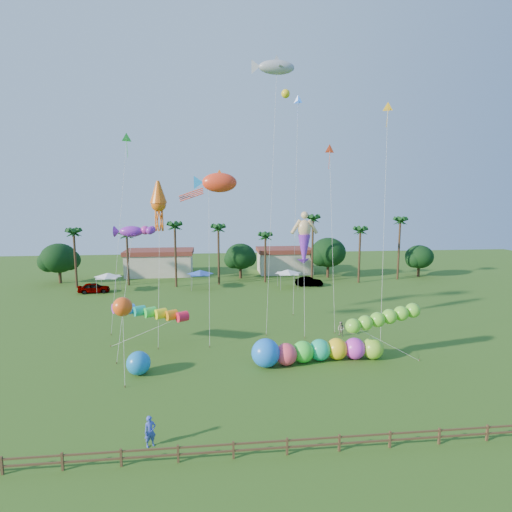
{
  "coord_description": "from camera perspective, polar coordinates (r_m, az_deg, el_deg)",
  "views": [
    {
      "loc": [
        -3.96,
        -26.24,
        14.14
      ],
      "look_at": [
        0.0,
        10.0,
        9.0
      ],
      "focal_mm": 28.0,
      "sensor_mm": 36.0,
      "label": 1
    }
  ],
  "objects": [
    {
      "name": "ground",
      "position": [
        30.07,
        2.21,
        -20.03
      ],
      "size": [
        160.0,
        160.0,
        0.0
      ],
      "primitive_type": "plane",
      "color": "#285116",
      "rests_on": "ground"
    },
    {
      "name": "fish_kite",
      "position": [
        43.01,
        -5.24,
        10.4
      ],
      "size": [
        5.79,
        7.44,
        17.1
      ],
      "color": "#FC3A1C",
      "rests_on": "ground"
    },
    {
      "name": "merman_kite",
      "position": [
        43.18,
        6.9,
        2.1
      ],
      "size": [
        2.66,
        4.21,
        12.43
      ],
      "color": "#E0B87F",
      "rests_on": "ground"
    },
    {
      "name": "fence",
      "position": [
        24.66,
        4.47,
        -25.26
      ],
      "size": [
        36.12,
        0.12,
        1.0
      ],
      "color": "brown",
      "rests_on": "ground"
    },
    {
      "name": "squid_kite",
      "position": [
        42.58,
        -13.74,
        7.2
      ],
      "size": [
        1.97,
        5.98,
        16.18
      ],
      "color": "orange",
      "rests_on": "ground"
    },
    {
      "name": "green_worm",
      "position": [
        36.06,
        13.69,
        -9.71
      ],
      "size": [
        9.73,
        3.13,
        4.08
      ],
      "color": "#6DD72F",
      "rests_on": "ground"
    },
    {
      "name": "blue_ball",
      "position": [
        34.95,
        -16.44,
        -14.45
      ],
      "size": [
        1.94,
        1.94,
        1.94
      ],
      "primitive_type": "sphere",
      "color": "blue",
      "rests_on": "ground"
    },
    {
      "name": "spectator_a",
      "position": [
        25.83,
        -14.89,
        -23.05
      ],
      "size": [
        0.79,
        0.69,
        1.83
      ],
      "primitive_type": "imported",
      "rotation": [
        0.0,
        0.0,
        0.46
      ],
      "color": "blue",
      "rests_on": "ground"
    },
    {
      "name": "delta_kite_red",
      "position": [
        45.96,
        10.49,
        14.31
      ],
      "size": [
        1.26,
        4.19,
        20.22
      ],
      "color": "red",
      "rests_on": "ground"
    },
    {
      "name": "rainbow_tube",
      "position": [
        39.47,
        -13.15,
        -8.5
      ],
      "size": [
        8.79,
        3.56,
        3.56
      ],
      "color": "#F91B3A",
      "rests_on": "ground"
    },
    {
      "name": "lobster_kite",
      "position": [
        39.75,
        -17.37,
        3.37
      ],
      "size": [
        4.19,
        6.22,
        11.92
      ],
      "color": "purple",
      "rests_on": "ground"
    },
    {
      "name": "delta_kite_blue",
      "position": [
        52.39,
        6.0,
        20.78
      ],
      "size": [
        1.54,
        3.56,
        26.86
      ],
      "color": "blue",
      "rests_on": "ground"
    },
    {
      "name": "shark_kite",
      "position": [
        48.17,
        2.95,
        25.31
      ],
      "size": [
        5.62,
        7.11,
        29.42
      ],
      "color": "#9A9FA8",
      "rests_on": "ground"
    },
    {
      "name": "delta_kite_yellow",
      "position": [
        42.63,
        18.29,
        18.7
      ],
      "size": [
        1.79,
        3.74,
        23.48
      ],
      "color": "gold",
      "rests_on": "ground"
    },
    {
      "name": "tent_row",
      "position": [
        63.63,
        -7.98,
        -2.36
      ],
      "size": [
        31.0,
        4.0,
        0.6
      ],
      "color": "white",
      "rests_on": "ground"
    },
    {
      "name": "car_a",
      "position": [
        66.15,
        -22.15,
        -4.23
      ],
      "size": [
        4.8,
        2.44,
        1.57
      ],
      "primitive_type": "imported",
      "rotation": [
        0.0,
        0.0,
        1.7
      ],
      "color": "#4C4C54",
      "rests_on": "ground"
    },
    {
      "name": "car_b",
      "position": [
        66.69,
        7.58,
        -3.63
      ],
      "size": [
        4.64,
        2.0,
        1.49
      ],
      "primitive_type": "imported",
      "rotation": [
        0.0,
        0.0,
        1.47
      ],
      "color": "#4C4C54",
      "rests_on": "ground"
    },
    {
      "name": "tree_line",
      "position": [
        71.32,
        -0.12,
        0.08
      ],
      "size": [
        69.46,
        8.91,
        11.0
      ],
      "color": "#3A2819",
      "rests_on": "ground"
    },
    {
      "name": "orange_ball_kite",
      "position": [
        32.64,
        -18.53,
        -6.89
      ],
      "size": [
        1.91,
        2.28,
        6.72
      ],
      "color": "#FA5114",
      "rests_on": "ground"
    },
    {
      "name": "buildings_row",
      "position": [
        77.2,
        -5.52,
        -1.06
      ],
      "size": [
        35.0,
        7.0,
        4.0
      ],
      "color": "beige",
      "rests_on": "ground"
    },
    {
      "name": "caterpillar_inflatable",
      "position": [
        36.24,
        8.18,
        -13.27
      ],
      "size": [
        12.04,
        3.19,
        2.45
      ],
      "rotation": [
        0.0,
        0.0,
        0.08
      ],
      "color": "#FF435B",
      "rests_on": "ground"
    },
    {
      "name": "delta_kite_green",
      "position": [
        47.92,
        -18.04,
        15.27
      ],
      "size": [
        2.2,
        5.16,
        21.49
      ],
      "color": "#32D63D",
      "rests_on": "ground"
    },
    {
      "name": "spectator_b",
      "position": [
        43.2,
        12.06,
        -10.17
      ],
      "size": [
        0.93,
        0.96,
        1.57
      ],
      "primitive_type": "imported",
      "rotation": [
        0.0,
        0.0,
        -0.93
      ],
      "color": "gray",
      "rests_on": "ground"
    }
  ]
}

